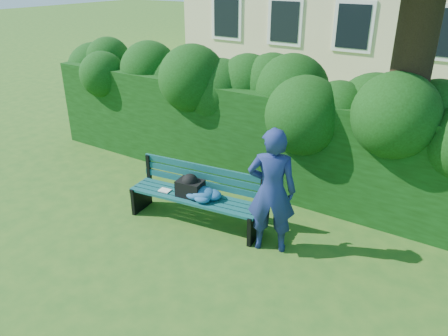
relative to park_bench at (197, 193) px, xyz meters
The scene contains 4 objects.
ground 0.73m from the park_bench, 46.71° to the right, with size 80.00×80.00×0.00m, color #2A5A1C.
hedge 1.89m from the park_bench, 78.62° to the left, with size 10.00×1.00×1.80m.
park_bench is the anchor object (origin of this frame).
man_reading 1.35m from the park_bench, ahead, with size 0.67×0.44×1.84m, color navy.
Camera 1 is at (3.26, -4.40, 3.69)m, focal length 35.00 mm.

